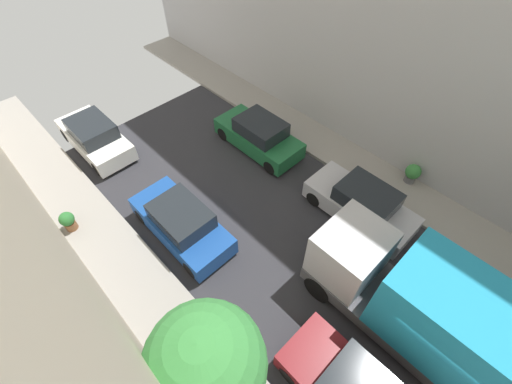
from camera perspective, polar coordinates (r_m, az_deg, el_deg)
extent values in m
plane|color=#2D2D33|center=(12.31, 26.85, -22.79)|extent=(32.00, 32.00, 0.00)
cube|color=gray|center=(15.24, 35.26, -7.83)|extent=(2.00, 44.00, 0.15)
cylinder|color=black|center=(10.76, 5.69, -28.16)|extent=(0.22, 0.64, 0.64)
cylinder|color=black|center=(11.19, 11.49, -22.33)|extent=(0.22, 0.64, 0.64)
cube|color=#194799|center=(12.80, -12.31, -5.40)|extent=(1.76, 4.20, 0.76)
cube|color=#1E2328|center=(12.16, -12.44, -3.93)|extent=(1.56, 2.10, 0.64)
cylinder|color=black|center=(13.74, -18.53, -3.84)|extent=(0.22, 0.64, 0.64)
cylinder|color=black|center=(14.08, -13.29, -0.39)|extent=(0.22, 0.64, 0.64)
cylinder|color=black|center=(12.04, -10.78, -12.53)|extent=(0.22, 0.64, 0.64)
cylinder|color=black|center=(12.43, -5.03, -8.27)|extent=(0.22, 0.64, 0.64)
cube|color=white|center=(17.35, -25.22, 7.98)|extent=(1.76, 4.20, 0.76)
cube|color=#1E2328|center=(16.82, -25.79, 9.52)|extent=(1.56, 2.10, 0.64)
cylinder|color=black|center=(18.61, -29.12, 8.32)|extent=(0.22, 0.64, 0.64)
cylinder|color=black|center=(18.86, -25.03, 10.75)|extent=(0.22, 0.64, 0.64)
cylinder|color=black|center=(16.17, -24.93, 3.55)|extent=(0.22, 0.64, 0.64)
cylinder|color=black|center=(16.46, -20.32, 6.37)|extent=(0.22, 0.64, 0.64)
cube|color=silver|center=(13.62, 16.92, -2.30)|extent=(1.76, 4.20, 0.76)
cube|color=#1E2328|center=(13.06, 18.13, -0.76)|extent=(1.56, 2.10, 0.64)
cylinder|color=black|center=(13.76, 9.71, -1.09)|extent=(0.22, 0.64, 0.64)
cylinder|color=black|center=(14.69, 13.56, 2.20)|extent=(0.22, 0.64, 0.64)
cylinder|color=black|center=(13.06, 20.29, -8.60)|extent=(0.22, 0.64, 0.64)
cylinder|color=black|center=(14.03, 23.59, -4.61)|extent=(0.22, 0.64, 0.64)
cube|color=#1E6638|center=(15.80, 0.38, 9.03)|extent=(1.76, 4.20, 0.76)
cube|color=#1E2328|center=(15.27, 0.80, 10.77)|extent=(1.56, 2.10, 0.64)
cylinder|color=black|center=(16.45, -5.43, 9.68)|extent=(0.22, 0.64, 0.64)
cylinder|color=black|center=(17.24, -1.41, 12.02)|extent=(0.22, 0.64, 0.64)
cylinder|color=black|center=(14.75, 2.42, 4.17)|extent=(0.22, 0.64, 0.64)
cylinder|color=black|center=(15.62, 6.46, 6.98)|extent=(0.22, 0.64, 0.64)
cube|color=#4C4C51|center=(11.60, 24.38, -19.23)|extent=(2.20, 6.60, 0.50)
cube|color=#B7B7BC|center=(10.80, 15.54, -9.57)|extent=(2.10, 1.80, 1.70)
cube|color=#1E8CB7|center=(10.47, 31.82, -19.09)|extent=(2.24, 4.20, 2.40)
cylinder|color=black|center=(11.54, 10.41, -15.49)|extent=(0.30, 0.96, 0.96)
cylinder|color=black|center=(12.48, 16.12, -9.43)|extent=(0.30, 0.96, 0.96)
cylinder|color=black|center=(12.67, 36.00, -22.15)|extent=(0.30, 0.96, 0.96)
sphere|color=#38843D|center=(7.39, -8.51, -26.45)|extent=(2.43, 2.43, 2.43)
cylinder|color=brown|center=(10.86, -12.06, -28.51)|extent=(0.41, 0.41, 0.37)
sphere|color=#38843D|center=(10.48, -12.45, -28.04)|extent=(0.53, 0.53, 0.53)
cylinder|color=slate|center=(15.69, 24.31, 2.10)|extent=(0.43, 0.43, 0.31)
sphere|color=#38843D|center=(15.42, 24.78, 3.11)|extent=(0.62, 0.62, 0.62)
cylinder|color=brown|center=(14.53, -28.52, -4.88)|extent=(0.42, 0.42, 0.35)
sphere|color=#2D7233|center=(14.25, -29.09, -3.96)|extent=(0.53, 0.53, 0.53)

